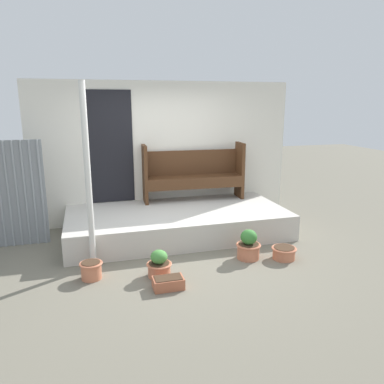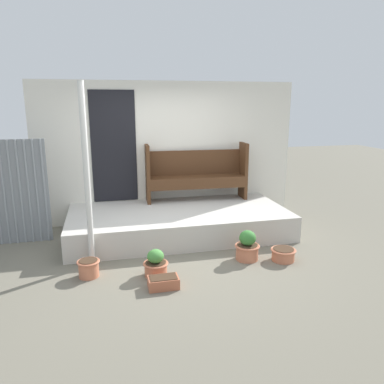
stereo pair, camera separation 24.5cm
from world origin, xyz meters
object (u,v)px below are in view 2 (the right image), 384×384
Objects in this scene: flower_pot_far_right at (283,254)px; flower_pot_right at (247,247)px; support_post at (87,178)px; flower_pot_middle at (156,264)px; planter_box_rect at (163,282)px; bench at (196,172)px; flower_pot_left at (89,268)px.

flower_pot_right is at bearing 162.71° from flower_pot_far_right.
support_post reaches higher than flower_pot_middle.
support_post reaches higher than planter_box_rect.
flower_pot_far_right is (2.68, -0.49, -1.15)m from support_post.
support_post is 2.50m from bench.
flower_pot_middle is (-1.08, -2.15, -0.80)m from bench.
support_post reaches higher than flower_pot_right.
support_post reaches higher than bench.
support_post is at bearing -137.68° from bench.
flower_pot_right is at bearing -79.49° from bench.
flower_pot_right reaches higher than flower_pot_middle.
flower_pot_left is at bearing -95.47° from support_post.
bench is at bearing 98.19° from flower_pot_right.
flower_pot_middle is at bearing 97.05° from planter_box_rect.
planter_box_rect is (0.87, -0.90, -1.18)m from support_post.
planter_box_rect is (-1.32, -0.56, -0.12)m from flower_pot_right.
support_post is 6.88× the size of flower_pot_middle.
bench is 5.18× the size of flower_pot_far_right.
bench is at bearing 67.45° from planter_box_rect.
flower_pot_middle is 0.97× the size of planter_box_rect.
flower_pot_left is 0.80× the size of planter_box_rect.
flower_pot_middle reaches higher than planter_box_rect.
flower_pot_left is 0.82× the size of flower_pot_far_right.
flower_pot_right is (2.18, -0.34, -1.06)m from support_post.
flower_pot_middle reaches higher than flower_pot_left.
flower_pot_right is (0.28, -1.94, -0.77)m from bench.
flower_pot_middle is at bearing -178.33° from flower_pot_far_right.
flower_pot_left is 0.82× the size of flower_pot_middle.
flower_pot_far_right is (2.71, -0.12, -0.03)m from flower_pot_left.
flower_pot_right reaches higher than planter_box_rect.
flower_pot_left is (-1.94, -1.97, -0.83)m from bench.
planter_box_rect is (-1.81, -0.41, -0.03)m from flower_pot_far_right.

